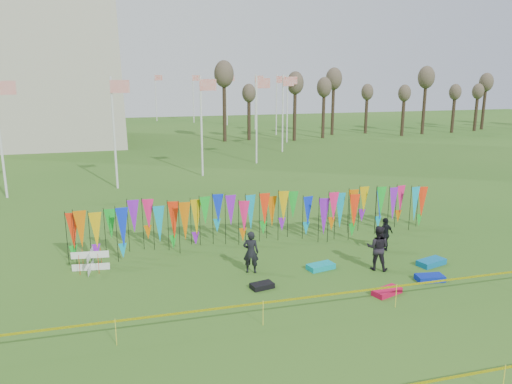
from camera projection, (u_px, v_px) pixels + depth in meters
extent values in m
plane|color=#2A5818|center=(307.00, 300.00, 18.64)|extent=(160.00, 160.00, 0.00)
cylinder|color=silver|center=(276.00, 105.00, 66.29)|extent=(0.16, 0.16, 8.00)
plane|color=red|center=(281.00, 80.00, 65.67)|extent=(1.40, 0.00, 1.40)
cylinder|color=silver|center=(255.00, 102.00, 72.84)|extent=(0.16, 0.16, 8.00)
plane|color=red|center=(259.00, 79.00, 72.22)|extent=(1.40, 0.00, 1.40)
cylinder|color=silver|center=(227.00, 100.00, 78.45)|extent=(0.16, 0.16, 8.00)
plane|color=red|center=(230.00, 78.00, 77.83)|extent=(1.40, 0.00, 1.40)
cylinder|color=silver|center=(193.00, 98.00, 82.75)|extent=(0.16, 0.16, 8.00)
plane|color=red|center=(196.00, 78.00, 82.12)|extent=(1.40, 0.00, 1.40)
cylinder|color=silver|center=(156.00, 97.00, 85.43)|extent=(0.16, 0.16, 8.00)
plane|color=red|center=(159.00, 78.00, 84.81)|extent=(1.40, 0.00, 1.40)
cylinder|color=silver|center=(115.00, 97.00, 86.32)|extent=(0.16, 0.16, 8.00)
plane|color=red|center=(117.00, 78.00, 85.70)|extent=(1.40, 0.00, 1.40)
cylinder|color=silver|center=(71.00, 97.00, 85.35)|extent=(0.16, 0.16, 8.00)
plane|color=red|center=(73.00, 78.00, 84.73)|extent=(1.40, 0.00, 1.40)
cylinder|color=silver|center=(24.00, 98.00, 82.60)|extent=(0.16, 0.16, 8.00)
plane|color=red|center=(26.00, 78.00, 81.97)|extent=(1.40, 0.00, 1.40)
cylinder|color=silver|center=(0.00, 139.00, 32.85)|extent=(0.16, 0.16, 8.00)
plane|color=red|center=(4.00, 88.00, 32.23)|extent=(1.40, 0.00, 1.40)
cylinder|color=silver|center=(114.00, 134.00, 35.61)|extent=(0.16, 0.16, 8.00)
plane|color=red|center=(120.00, 86.00, 34.99)|extent=(1.40, 0.00, 1.40)
cylinder|color=silver|center=(202.00, 127.00, 39.97)|extent=(0.16, 0.16, 8.00)
plane|color=red|center=(208.00, 85.00, 39.34)|extent=(1.40, 0.00, 1.40)
cylinder|color=silver|center=(256.00, 120.00, 45.63)|extent=(0.16, 0.16, 8.00)
plane|color=red|center=(263.00, 83.00, 45.00)|extent=(1.40, 0.00, 1.40)
cylinder|color=silver|center=(283.00, 114.00, 52.20)|extent=(0.16, 0.16, 8.00)
plane|color=red|center=(289.00, 82.00, 51.58)|extent=(1.40, 0.00, 1.40)
cylinder|color=silver|center=(287.00, 109.00, 59.25)|extent=(0.16, 0.16, 8.00)
plane|color=red|center=(292.00, 80.00, 58.63)|extent=(1.40, 0.00, 1.40)
cylinder|color=black|center=(65.00, 236.00, 22.16)|extent=(0.03, 0.03, 2.38)
cone|color=#FF300E|center=(71.00, 229.00, 22.16)|extent=(0.64, 0.64, 1.60)
cylinder|color=black|center=(78.00, 235.00, 22.31)|extent=(0.03, 0.03, 2.38)
cone|color=#DA6706|center=(84.00, 228.00, 22.31)|extent=(0.64, 0.64, 1.60)
cylinder|color=black|center=(92.00, 234.00, 22.45)|extent=(0.03, 0.03, 2.38)
cone|color=gold|center=(98.00, 227.00, 22.45)|extent=(0.64, 0.64, 1.60)
cylinder|color=black|center=(105.00, 233.00, 22.60)|extent=(0.03, 0.03, 2.38)
cone|color=green|center=(110.00, 226.00, 22.59)|extent=(0.64, 0.64, 1.60)
cylinder|color=black|center=(117.00, 232.00, 22.74)|extent=(0.03, 0.03, 2.38)
cone|color=#0D2DDE|center=(123.00, 225.00, 22.74)|extent=(0.64, 0.64, 1.60)
cylinder|color=black|center=(130.00, 231.00, 22.88)|extent=(0.03, 0.03, 2.38)
cone|color=purple|center=(136.00, 224.00, 22.88)|extent=(0.64, 0.64, 1.60)
cylinder|color=black|center=(143.00, 230.00, 23.03)|extent=(0.03, 0.03, 2.38)
cone|color=#F41B68|center=(148.00, 223.00, 23.03)|extent=(0.64, 0.64, 1.60)
cylinder|color=black|center=(155.00, 229.00, 23.17)|extent=(0.03, 0.03, 2.38)
cone|color=#0C9ABC|center=(161.00, 222.00, 23.17)|extent=(0.64, 0.64, 1.60)
cylinder|color=black|center=(167.00, 228.00, 23.32)|extent=(0.03, 0.03, 2.38)
cone|color=#FF300E|center=(173.00, 221.00, 23.32)|extent=(0.64, 0.64, 1.60)
cylinder|color=black|center=(179.00, 227.00, 23.46)|extent=(0.03, 0.03, 2.38)
cone|color=#DA6706|center=(185.00, 220.00, 23.46)|extent=(0.64, 0.64, 1.60)
cylinder|color=black|center=(191.00, 226.00, 23.61)|extent=(0.03, 0.03, 2.38)
cone|color=gold|center=(197.00, 220.00, 23.61)|extent=(0.64, 0.64, 1.60)
cylinder|color=black|center=(203.00, 225.00, 23.75)|extent=(0.03, 0.03, 2.38)
cone|color=green|center=(209.00, 219.00, 23.75)|extent=(0.64, 0.64, 1.60)
cylinder|color=black|center=(214.00, 224.00, 23.90)|extent=(0.03, 0.03, 2.38)
cone|color=#0D2DDE|center=(220.00, 218.00, 23.89)|extent=(0.64, 0.64, 1.60)
cylinder|color=black|center=(226.00, 223.00, 24.04)|extent=(0.03, 0.03, 2.38)
cone|color=purple|center=(232.00, 217.00, 24.04)|extent=(0.64, 0.64, 1.60)
cylinder|color=black|center=(237.00, 223.00, 24.18)|extent=(0.03, 0.03, 2.38)
cone|color=#F41B68|center=(243.00, 216.00, 24.18)|extent=(0.64, 0.64, 1.60)
cylinder|color=black|center=(249.00, 222.00, 24.33)|extent=(0.03, 0.03, 2.38)
cone|color=#0C9ABC|center=(254.00, 215.00, 24.33)|extent=(0.64, 0.64, 1.60)
cylinder|color=black|center=(260.00, 221.00, 24.47)|extent=(0.03, 0.03, 2.38)
cone|color=#FF300E|center=(265.00, 214.00, 24.47)|extent=(0.64, 0.64, 1.60)
cylinder|color=black|center=(271.00, 220.00, 24.62)|extent=(0.03, 0.03, 2.38)
cone|color=#DA6706|center=(276.00, 213.00, 24.62)|extent=(0.64, 0.64, 1.60)
cylinder|color=black|center=(281.00, 219.00, 24.76)|extent=(0.03, 0.03, 2.38)
cone|color=gold|center=(287.00, 213.00, 24.76)|extent=(0.64, 0.64, 1.60)
cylinder|color=black|center=(292.00, 218.00, 24.91)|extent=(0.03, 0.03, 2.38)
cone|color=green|center=(297.00, 212.00, 24.91)|extent=(0.64, 0.64, 1.60)
cylinder|color=black|center=(303.00, 217.00, 25.05)|extent=(0.03, 0.03, 2.38)
cone|color=#0D2DDE|center=(308.00, 211.00, 25.05)|extent=(0.64, 0.64, 1.60)
cylinder|color=black|center=(313.00, 216.00, 25.20)|extent=(0.03, 0.03, 2.38)
cone|color=purple|center=(318.00, 210.00, 25.19)|extent=(0.64, 0.64, 1.60)
cylinder|color=black|center=(323.00, 216.00, 25.34)|extent=(0.03, 0.03, 2.38)
cone|color=#F41B68|center=(329.00, 209.00, 25.34)|extent=(0.64, 0.64, 1.60)
cylinder|color=black|center=(334.00, 215.00, 25.48)|extent=(0.03, 0.03, 2.38)
cone|color=#0C9ABC|center=(339.00, 209.00, 25.48)|extent=(0.64, 0.64, 1.60)
cylinder|color=black|center=(344.00, 214.00, 25.63)|extent=(0.03, 0.03, 2.38)
cone|color=#FF300E|center=(349.00, 208.00, 25.63)|extent=(0.64, 0.64, 1.60)
cylinder|color=black|center=(354.00, 213.00, 25.77)|extent=(0.03, 0.03, 2.38)
cone|color=#DA6706|center=(359.00, 207.00, 25.77)|extent=(0.64, 0.64, 1.60)
cylinder|color=black|center=(364.00, 212.00, 25.92)|extent=(0.03, 0.03, 2.38)
cone|color=gold|center=(369.00, 206.00, 25.92)|extent=(0.64, 0.64, 1.60)
cylinder|color=black|center=(373.00, 212.00, 26.06)|extent=(0.03, 0.03, 2.38)
cone|color=green|center=(379.00, 206.00, 26.06)|extent=(0.64, 0.64, 1.60)
cylinder|color=black|center=(383.00, 211.00, 26.21)|extent=(0.03, 0.03, 2.38)
cone|color=#0D2DDE|center=(388.00, 205.00, 26.21)|extent=(0.64, 0.64, 1.60)
cylinder|color=black|center=(393.00, 210.00, 26.35)|extent=(0.03, 0.03, 2.38)
cone|color=purple|center=(398.00, 204.00, 26.35)|extent=(0.64, 0.64, 1.60)
cylinder|color=black|center=(402.00, 209.00, 26.49)|extent=(0.03, 0.03, 2.38)
cone|color=#F41B68|center=(407.00, 203.00, 26.49)|extent=(0.64, 0.64, 1.60)
cylinder|color=black|center=(411.00, 209.00, 26.64)|extent=(0.03, 0.03, 2.38)
cone|color=#0C9ABC|center=(416.00, 203.00, 26.64)|extent=(0.64, 0.64, 1.60)
cylinder|color=black|center=(421.00, 208.00, 26.78)|extent=(0.03, 0.03, 2.38)
cone|color=#FF300E|center=(426.00, 202.00, 26.78)|extent=(0.64, 0.64, 1.60)
cube|color=#FBF605|center=(322.00, 296.00, 17.14)|extent=(26.00, 0.01, 0.08)
cylinder|color=yellow|center=(111.00, 333.00, 15.43)|extent=(0.02, 0.02, 0.90)
cylinder|color=yellow|center=(266.00, 313.00, 16.72)|extent=(0.02, 0.02, 0.90)
cylinder|color=yellow|center=(399.00, 295.00, 18.00)|extent=(0.02, 0.02, 0.90)
cylinder|color=yellow|center=(505.00, 380.00, 13.07)|extent=(0.02, 0.02, 0.90)
cylinder|color=#3C2B1E|center=(224.00, 115.00, 60.68)|extent=(0.44, 0.44, 6.40)
ellipsoid|color=brown|center=(223.00, 87.00, 59.89)|extent=(1.92, 1.92, 2.56)
cylinder|color=#3C2B1E|center=(255.00, 114.00, 61.70)|extent=(0.44, 0.44, 6.40)
ellipsoid|color=brown|center=(255.00, 86.00, 60.91)|extent=(1.92, 1.92, 2.56)
cylinder|color=#3C2B1E|center=(286.00, 113.00, 62.73)|extent=(0.44, 0.44, 6.40)
ellipsoid|color=brown|center=(286.00, 86.00, 61.94)|extent=(1.92, 1.92, 2.56)
cylinder|color=#3C2B1E|center=(316.00, 113.00, 63.76)|extent=(0.44, 0.44, 6.40)
ellipsoid|color=brown|center=(316.00, 86.00, 62.97)|extent=(1.92, 1.92, 2.56)
cylinder|color=#3C2B1E|center=(344.00, 112.00, 64.78)|extent=(0.44, 0.44, 6.40)
ellipsoid|color=brown|center=(345.00, 86.00, 63.99)|extent=(1.92, 1.92, 2.56)
cylinder|color=#3C2B1E|center=(372.00, 111.00, 65.81)|extent=(0.44, 0.44, 6.40)
ellipsoid|color=brown|center=(374.00, 85.00, 65.02)|extent=(1.92, 1.92, 2.56)
cylinder|color=#3C2B1E|center=(399.00, 111.00, 66.84)|extent=(0.44, 0.44, 6.40)
ellipsoid|color=brown|center=(401.00, 85.00, 66.05)|extent=(1.92, 1.92, 2.56)
cylinder|color=#3C2B1E|center=(425.00, 110.00, 67.86)|extent=(0.44, 0.44, 6.40)
ellipsoid|color=brown|center=(427.00, 85.00, 67.07)|extent=(1.92, 1.92, 2.56)
cylinder|color=#3C2B1E|center=(451.00, 110.00, 68.89)|extent=(0.44, 0.44, 6.40)
ellipsoid|color=brown|center=(453.00, 85.00, 68.10)|extent=(1.92, 1.92, 2.56)
cylinder|color=#3C2B1E|center=(475.00, 109.00, 69.92)|extent=(0.44, 0.44, 6.40)
ellipsoid|color=brown|center=(478.00, 85.00, 69.13)|extent=(1.92, 1.92, 2.56)
cylinder|color=#3C2B1E|center=(499.00, 109.00, 70.95)|extent=(0.44, 0.44, 6.40)
ellipsoid|color=brown|center=(502.00, 84.00, 70.16)|extent=(1.92, 1.92, 2.56)
cylinder|color=red|center=(80.00, 265.00, 20.84)|extent=(0.02, 0.02, 0.88)
cylinder|color=red|center=(100.00, 263.00, 21.04)|extent=(0.02, 0.02, 0.88)
cylinder|color=red|center=(81.00, 259.00, 21.56)|extent=(0.02, 0.02, 0.88)
cylinder|color=red|center=(100.00, 257.00, 21.76)|extent=(0.02, 0.02, 0.88)
imported|color=black|center=(251.00, 252.00, 21.02)|extent=(0.79, 0.68, 1.83)
imported|color=black|center=(378.00, 248.00, 21.32)|extent=(1.12, 1.01, 1.96)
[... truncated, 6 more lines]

